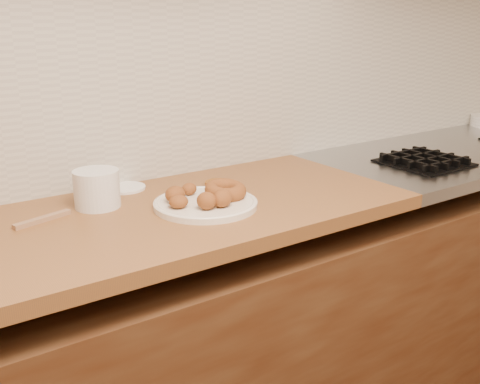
% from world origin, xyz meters
% --- Properties ---
extents(wall_back, '(4.00, 0.02, 2.70)m').
position_xyz_m(wall_back, '(0.00, 2.00, 1.35)').
color(wall_back, tan).
rests_on(wall_back, ground).
extents(base_cabinet, '(3.60, 0.60, 0.77)m').
position_xyz_m(base_cabinet, '(0.00, 1.69, 0.39)').
color(base_cabinet, brown).
rests_on(base_cabinet, floor).
extents(stovetop, '(1.30, 0.62, 0.04)m').
position_xyz_m(stovetop, '(1.15, 1.69, 0.88)').
color(stovetop, '#9EA0A5').
rests_on(stovetop, base_cabinet).
extents(backsplash, '(3.60, 0.02, 0.60)m').
position_xyz_m(backsplash, '(0.00, 1.99, 1.20)').
color(backsplash, beige).
rests_on(backsplash, wall_back).
extents(burner_grates, '(0.91, 0.26, 0.03)m').
position_xyz_m(burner_grates, '(1.13, 1.61, 0.91)').
color(burner_grates, black).
rests_on(burner_grates, stovetop).
extents(donut_plate, '(0.28, 0.28, 0.02)m').
position_xyz_m(donut_plate, '(-0.08, 1.64, 0.91)').
color(donut_plate, white).
rests_on(donut_plate, butcher_block).
extents(ring_donut, '(0.16, 0.16, 0.05)m').
position_xyz_m(ring_donut, '(-0.01, 1.65, 0.94)').
color(ring_donut, brown).
rests_on(ring_donut, donut_plate).
extents(fried_dough_chunks, '(0.17, 0.20, 0.05)m').
position_xyz_m(fried_dough_chunks, '(-0.11, 1.63, 0.94)').
color(fried_dough_chunks, brown).
rests_on(fried_dough_chunks, donut_plate).
extents(plastic_tub, '(0.13, 0.13, 0.10)m').
position_xyz_m(plastic_tub, '(-0.32, 1.81, 0.95)').
color(plastic_tub, white).
rests_on(plastic_tub, butcher_block).
extents(tub_lid, '(0.13, 0.13, 0.01)m').
position_xyz_m(tub_lid, '(-0.19, 1.93, 0.90)').
color(tub_lid, white).
rests_on(tub_lid, butcher_block).
extents(brass_jar_lid, '(0.09, 0.09, 0.01)m').
position_xyz_m(brass_jar_lid, '(0.06, 1.79, 0.91)').
color(brass_jar_lid, '#BB6F1B').
rests_on(brass_jar_lid, butcher_block).
extents(wooden_utensil, '(0.16, 0.06, 0.01)m').
position_xyz_m(wooden_utensil, '(-0.48, 1.78, 0.91)').
color(wooden_utensil, '#946D4C').
rests_on(wooden_utensil, butcher_block).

